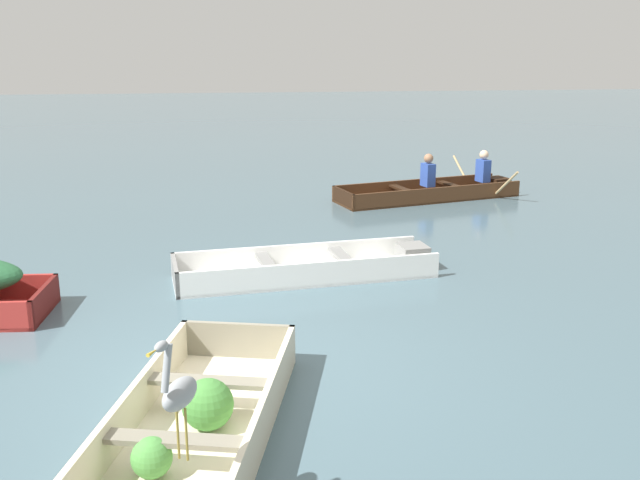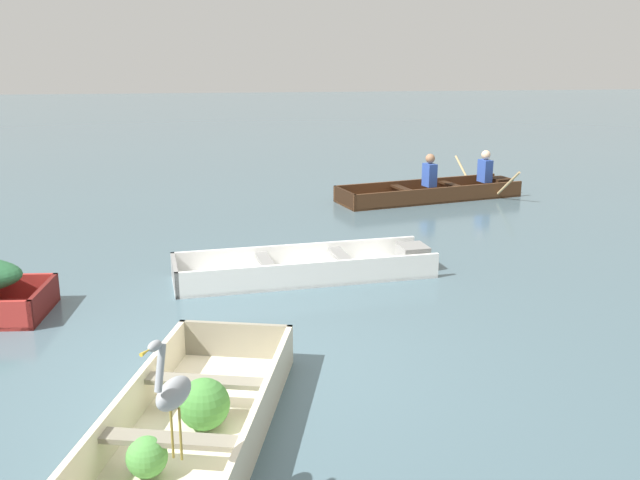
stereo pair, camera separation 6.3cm
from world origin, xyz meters
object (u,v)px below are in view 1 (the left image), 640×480
at_px(skiff_white_near_moored, 315,268).
at_px(heron_on_dinghy, 178,391).
at_px(rowboat_dark_varnish_with_crew, 437,190).
at_px(dinghy_cream_foreground, 190,433).

height_order(skiff_white_near_moored, heron_on_dinghy, heron_on_dinghy).
relative_size(skiff_white_near_moored, rowboat_dark_varnish_with_crew, 0.91).
relative_size(skiff_white_near_moored, heron_on_dinghy, 4.03).
bearing_deg(heron_on_dinghy, skiff_white_near_moored, 73.11).
xyz_separation_m(rowboat_dark_varnish_with_crew, heron_on_dinghy, (-4.45, -9.28, 0.74)).
xyz_separation_m(dinghy_cream_foreground, heron_on_dinghy, (-0.01, -0.82, 0.75)).
distance_m(rowboat_dark_varnish_with_crew, heron_on_dinghy, 10.32).
bearing_deg(skiff_white_near_moored, rowboat_dark_varnish_with_crew, 56.39).
bearing_deg(skiff_white_near_moored, dinghy_cream_foreground, -110.06).
distance_m(dinghy_cream_foreground, rowboat_dark_varnish_with_crew, 9.56).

